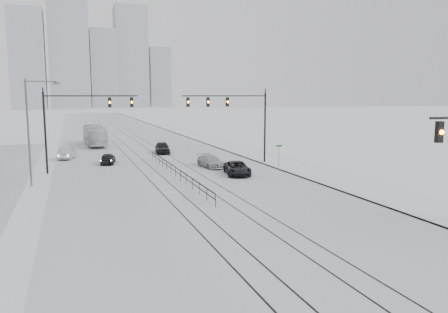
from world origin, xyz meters
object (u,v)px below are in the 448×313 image
sedan_sb_inner (108,159)px  sedan_nb_front (237,168)px  sedan_nb_right (211,161)px  sedan_nb_far (162,148)px  box_truck (95,136)px  sedan_sb_outer (67,153)px

sedan_sb_inner → sedan_nb_front: bearing=145.4°
sedan_nb_right → sedan_nb_far: 13.26m
sedan_nb_right → sedan_nb_front: bearing=-84.8°
sedan_nb_front → sedan_nb_right: bearing=112.9°
box_truck → sedan_nb_front: bearing=108.2°
sedan_nb_front → sedan_sb_outer: bearing=144.0°
sedan_sb_inner → sedan_nb_far: size_ratio=0.81×
sedan_sb_outer → sedan_nb_far: size_ratio=0.93×
sedan_sb_inner → box_truck: 19.53m
sedan_sb_outer → box_truck: (3.97, 13.85, 0.85)m
sedan_nb_right → sedan_nb_far: sedan_nb_far is taller
sedan_nb_far → box_truck: bearing=129.7°
sedan_nb_far → sedan_nb_right: bearing=-71.5°
sedan_sb_inner → sedan_sb_outer: sedan_sb_outer is taller
sedan_nb_front → sedan_nb_right: size_ratio=1.07×
sedan_nb_front → sedan_nb_right: sedan_nb_front is taller
box_truck → sedan_sb_inner: bearing=88.6°
sedan_nb_far → box_truck: 14.88m
sedan_sb_inner → sedan_nb_far: sedan_nb_far is taller
sedan_nb_far → box_truck: size_ratio=0.41×
sedan_sb_inner → sedan_sb_outer: size_ratio=0.88×
sedan_nb_front → sedan_sb_inner: bearing=146.4°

